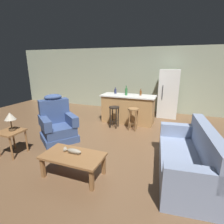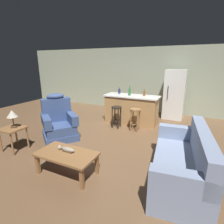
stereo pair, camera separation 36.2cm
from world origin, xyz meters
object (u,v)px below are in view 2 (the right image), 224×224
bar_stool_left (116,113)px  end_table (13,132)px  coffee_table (67,156)px  bottle_short_amber (130,92)px  kitchen_island (131,109)px  table_lamp (12,115)px  bottle_tall_green (119,91)px  couch (183,163)px  fish_figurine (67,149)px  refrigerator (174,94)px  bottle_wine_dark (144,93)px  bar_stool_right (135,116)px  recliner_near_lamp (59,123)px

bar_stool_left → end_table: bearing=-122.9°
coffee_table → bottle_short_amber: size_ratio=3.47×
end_table → bottle_short_amber: size_ratio=1.76×
end_table → kitchen_island: size_ratio=0.31×
bar_stool_left → table_lamp: bearing=-123.1°
end_table → bottle_tall_green: 3.49m
table_lamp → bar_stool_left: size_ratio=0.60×
bar_stool_left → couch: bearing=-41.9°
couch → bottle_tall_green: bearing=-55.2°
fish_figurine → refrigerator: bearing=72.6°
bottle_short_amber → bottle_wine_dark: (0.46, 0.13, -0.04)m
couch → bar_stool_right: couch is taller
bar_stool_left → refrigerator: 2.39m
fish_figurine → recliner_near_lamp: (-1.22, 1.16, -0.04)m
couch → table_lamp: table_lamp is taller
couch → refrigerator: refrigerator is taller
kitchen_island → bottle_short_amber: bearing=-166.1°
coffee_table → bar_stool_right: (0.46, 2.58, 0.11)m
coffee_table → refrigerator: (1.33, 4.41, 0.52)m
couch → refrigerator: bearing=-87.1°
fish_figurine → refrigerator: (1.36, 4.36, 0.42)m
bar_stool_right → recliner_near_lamp: bearing=-141.3°
recliner_near_lamp → bar_stool_right: 2.20m
fish_figurine → bar_stool_left: (-0.12, 2.53, 0.01)m
kitchen_island → bottle_wine_dark: bearing=16.1°
bottle_short_amber → bottle_wine_dark: bottle_short_amber is taller
recliner_near_lamp → bar_stool_right: bearing=76.3°
fish_figurine → bottle_tall_green: (-0.37, 3.32, 0.57)m
end_table → bottle_wine_dark: 3.88m
coffee_table → bar_stool_left: 2.59m
couch → coffee_table: bearing=13.4°
recliner_near_lamp → bar_stool_right: (1.72, 1.37, 0.05)m
bottle_wine_dark → bottle_tall_green: bearing=177.0°
coffee_table → refrigerator: size_ratio=0.62×
end_table → bottle_tall_green: bottle_tall_green is taller
coffee_table → bar_stool_right: size_ratio=1.62×
end_table → table_lamp: (0.01, 0.04, 0.41)m
end_table → bottle_short_amber: bottle_short_amber is taller
recliner_near_lamp → table_lamp: size_ratio=2.93×
table_lamp → bottle_wine_dark: bottle_wine_dark is taller
bar_stool_right → bottle_short_amber: size_ratio=2.14×
fish_figurine → kitchen_island: kitchen_island is taller
coffee_table → couch: 2.06m
coffee_table → bottle_wine_dark: (0.50, 3.33, 0.67)m
bar_stool_left → refrigerator: refrigerator is taller
coffee_table → couch: (1.94, 0.70, -0.02)m
coffee_table → bottle_wine_dark: bottle_wine_dark is taller
recliner_near_lamp → bar_stool_left: bearing=88.9°
couch → bar_stool_right: bearing=-58.2°
bottle_short_amber → bar_stool_left: bearing=-107.9°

